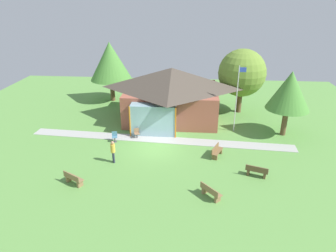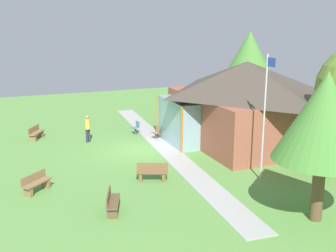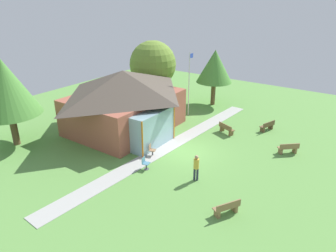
{
  "view_description": "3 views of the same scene",
  "coord_description": "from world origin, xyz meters",
  "views": [
    {
      "loc": [
        2.66,
        -21.81,
        11.57
      ],
      "look_at": [
        0.73,
        2.01,
        1.12
      ],
      "focal_mm": 32.65,
      "sensor_mm": 36.0,
      "label": 1
    },
    {
      "loc": [
        22.04,
        -7.18,
        7.38
      ],
      "look_at": [
        -0.95,
        2.18,
        1.07
      ],
      "focal_mm": 43.86,
      "sensor_mm": 36.0,
      "label": 2
    },
    {
      "loc": [
        -17.51,
        -10.53,
        10.66
      ],
      "look_at": [
        0.47,
        2.04,
        1.41
      ],
      "focal_mm": 33.07,
      "sensor_mm": 36.0,
      "label": 3
    }
  ],
  "objects": [
    {
      "name": "tree_behind_pavilion_right",
      "position": [
        7.64,
        8.96,
        4.15
      ],
      "size": [
        4.78,
        4.78,
        6.56
      ],
      "color": "brown",
      "rests_on": "ground_plane"
    },
    {
      "name": "footpath",
      "position": [
        0.0,
        1.58,
        0.01
      ],
      "size": [
        22.62,
        2.86,
        0.03
      ],
      "primitive_type": "cube",
      "rotation": [
        0.0,
        0.0,
        -0.07
      ],
      "color": "#ADADA8",
      "rests_on": "ground_plane"
    },
    {
      "name": "patio_chair_west",
      "position": [
        -3.71,
        0.96,
        0.42
      ],
      "size": [
        0.53,
        0.53,
        0.86
      ],
      "rotation": [
        0.0,
        0.0,
        3.37
      ],
      "color": "teal",
      "rests_on": "ground_plane"
    },
    {
      "name": "bench_lawn_far_right",
      "position": [
        7.25,
        -3.56,
        0.4
      ],
      "size": [
        1.56,
        0.91,
        0.84
      ],
      "rotation": [
        0.0,
        0.0,
        5.95
      ],
      "color": "brown",
      "rests_on": "ground_plane"
    },
    {
      "name": "patio_chair_porch_left",
      "position": [
        -1.97,
        1.78,
        0.42
      ],
      "size": [
        0.56,
        0.56,
        0.86
      ],
      "rotation": [
        0.0,
        0.0,
        3.49
      ],
      "color": "#8C6B4C",
      "rests_on": "ground_plane"
    },
    {
      "name": "ground_plane",
      "position": [
        0.0,
        0.0,
        0.0
      ],
      "size": [
        44.0,
        44.0,
        0.0
      ],
      "primitive_type": "plane",
      "color": "#609947"
    },
    {
      "name": "flagpole",
      "position": [
        6.6,
        3.93,
        3.3
      ],
      "size": [
        0.64,
        0.08,
        6.01
      ],
      "color": "silver",
      "rests_on": "ground_plane"
    },
    {
      "name": "bench_front_left",
      "position": [
        -4.89,
        -5.46,
        0.4
      ],
      "size": [
        1.52,
        1.13,
        0.84
      ],
      "rotation": [
        0.0,
        0.0,
        5.76
      ],
      "color": "olive",
      "rests_on": "ground_plane"
    },
    {
      "name": "pavilion",
      "position": [
        0.65,
        6.55,
        2.64
      ],
      "size": [
        9.74,
        8.58,
        5.08
      ],
      "color": "#A35642",
      "rests_on": "ground_plane"
    },
    {
      "name": "visitor_strolling_lawn",
      "position": [
        -2.95,
        -2.47,
        1.02
      ],
      "size": [
        0.34,
        0.34,
        1.74
      ],
      "rotation": [
        0.0,
        0.0,
        2.06
      ],
      "color": "#2D3347",
      "rests_on": "ground_plane"
    },
    {
      "name": "tree_behind_pavilion_left",
      "position": [
        -6.49,
        11.54,
        4.58
      ],
      "size": [
        4.64,
        4.64,
        6.7
      ],
      "color": "brown",
      "rests_on": "ground_plane"
    },
    {
      "name": "bench_front_right",
      "position": [
        4.0,
        -6.19,
        0.4
      ],
      "size": [
        1.33,
        1.41,
        0.84
      ],
      "rotation": [
        0.0,
        0.0,
        5.45
      ],
      "color": "olive",
      "rests_on": "ground_plane"
    },
    {
      "name": "tree_east_hedge",
      "position": [
        10.83,
        3.5,
        4.04
      ],
      "size": [
        3.65,
        3.65,
        5.72
      ],
      "color": "brown",
      "rests_on": "ground_plane"
    },
    {
      "name": "bench_mid_right",
      "position": [
        4.71,
        -0.94,
        0.4
      ],
      "size": [
        0.99,
        1.55,
        0.84
      ],
      "rotation": [
        0.0,
        0.0,
        4.31
      ],
      "color": "brown",
      "rests_on": "ground_plane"
    }
  ]
}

